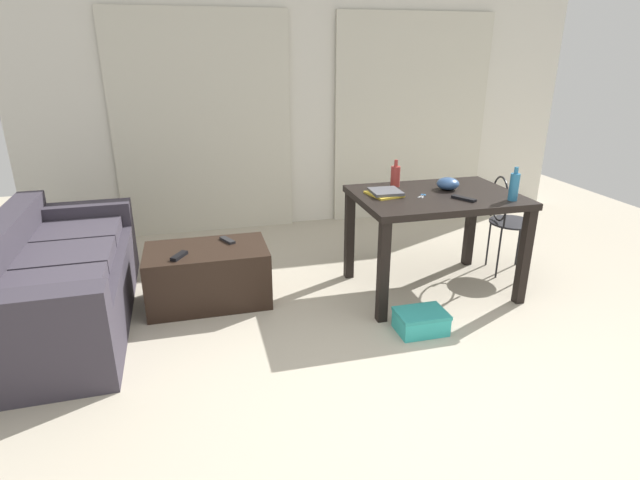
% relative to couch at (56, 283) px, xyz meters
% --- Properties ---
extents(ground_plane, '(8.03, 8.03, 0.00)m').
position_rel_couch_xyz_m(ground_plane, '(2.27, -0.24, -0.31)').
color(ground_plane, '#B2A893').
extents(wall_back, '(5.89, 0.10, 2.60)m').
position_rel_couch_xyz_m(wall_back, '(2.27, 1.84, 1.00)').
color(wall_back, silver).
rests_on(wall_back, ground).
extents(curtains, '(4.03, 0.03, 2.20)m').
position_rel_couch_xyz_m(curtains, '(2.27, 1.75, 0.80)').
color(curtains, beige).
rests_on(curtains, ground).
extents(couch, '(0.89, 1.92, 0.74)m').
position_rel_couch_xyz_m(couch, '(0.00, 0.00, 0.00)').
color(couch, '#38333D').
rests_on(couch, ground).
extents(coffee_table, '(0.90, 0.53, 0.44)m').
position_rel_couch_xyz_m(coffee_table, '(1.03, 0.07, -0.09)').
color(coffee_table, black).
rests_on(coffee_table, ground).
extents(craft_table, '(1.22, 0.87, 0.80)m').
position_rel_couch_xyz_m(craft_table, '(2.76, -0.16, 0.38)').
color(craft_table, black).
rests_on(craft_table, ground).
extents(wire_chair, '(0.38, 0.41, 0.85)m').
position_rel_couch_xyz_m(wire_chair, '(3.51, 0.01, 0.22)').
color(wire_chair, black).
rests_on(wire_chair, ground).
extents(bottle_near, '(0.07, 0.07, 0.24)m').
position_rel_couch_xyz_m(bottle_near, '(3.22, -0.45, 0.59)').
color(bottle_near, teal).
rests_on(bottle_near, craft_table).
extents(bottle_far, '(0.08, 0.08, 0.21)m').
position_rel_couch_xyz_m(bottle_far, '(2.55, 0.13, 0.58)').
color(bottle_far, '#99332D').
rests_on(bottle_far, craft_table).
extents(bowl, '(0.17, 0.17, 0.09)m').
position_rel_couch_xyz_m(bowl, '(2.91, -0.06, 0.54)').
color(bowl, '#2D4C7A').
rests_on(bowl, craft_table).
extents(book_stack, '(0.26, 0.29, 0.04)m').
position_rel_couch_xyz_m(book_stack, '(2.37, -0.09, 0.51)').
color(book_stack, gold).
rests_on(book_stack, craft_table).
extents(tv_remote_on_table, '(0.13, 0.18, 0.02)m').
position_rel_couch_xyz_m(tv_remote_on_table, '(2.88, -0.36, 0.50)').
color(tv_remote_on_table, black).
rests_on(tv_remote_on_table, craft_table).
extents(scissors, '(0.09, 0.10, 0.00)m').
position_rel_couch_xyz_m(scissors, '(2.64, -0.19, 0.49)').
color(scissors, '#9EA0A5').
rests_on(scissors, craft_table).
extents(tv_remote_primary, '(0.13, 0.16, 0.03)m').
position_rel_couch_xyz_m(tv_remote_primary, '(0.84, -0.07, 0.14)').
color(tv_remote_primary, black).
rests_on(tv_remote_primary, coffee_table).
extents(tv_remote_secondary, '(0.11, 0.17, 0.02)m').
position_rel_couch_xyz_m(tv_remote_secondary, '(1.20, 0.18, 0.14)').
color(tv_remote_secondary, '#232326').
rests_on(tv_remote_secondary, coffee_table).
extents(shoebox, '(0.34, 0.25, 0.15)m').
position_rel_couch_xyz_m(shoebox, '(2.41, -0.75, -0.23)').
color(shoebox, '#33B2AD').
rests_on(shoebox, ground).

